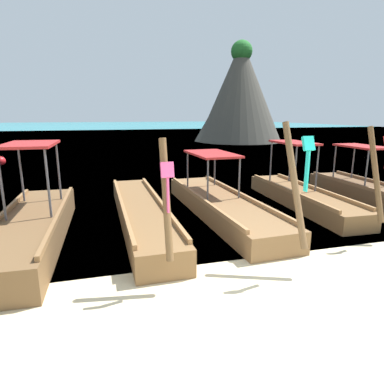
{
  "coord_description": "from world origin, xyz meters",
  "views": [
    {
      "loc": [
        -2.09,
        -3.08,
        2.8
      ],
      "look_at": [
        0.0,
        4.46,
        0.94
      ],
      "focal_mm": 30.74,
      "sensor_mm": 36.0,
      "label": 1
    }
  ],
  "objects_px": {
    "longtail_boat_turquoise_ribbon": "(221,205)",
    "longtail_boat_yellow_ribbon": "(371,193)",
    "longtail_boat_blue_ribbon": "(32,227)",
    "karst_rock": "(239,93)",
    "mooring_buoy_near": "(1,161)",
    "longtail_boat_pink_ribbon": "(141,213)",
    "longtail_boat_red_ribbon": "(302,196)"
  },
  "relations": [
    {
      "from": "longtail_boat_turquoise_ribbon",
      "to": "longtail_boat_yellow_ribbon",
      "type": "relative_size",
      "value": 1.24
    },
    {
      "from": "longtail_boat_blue_ribbon",
      "to": "longtail_boat_yellow_ribbon",
      "type": "distance_m",
      "value": 9.82
    },
    {
      "from": "longtail_boat_turquoise_ribbon",
      "to": "karst_rock",
      "type": "distance_m",
      "value": 26.77
    },
    {
      "from": "karst_rock",
      "to": "longtail_boat_yellow_ribbon",
      "type": "bearing_deg",
      "value": -103.37
    },
    {
      "from": "karst_rock",
      "to": "mooring_buoy_near",
      "type": "height_order",
      "value": "karst_rock"
    },
    {
      "from": "longtail_boat_yellow_ribbon",
      "to": "longtail_boat_pink_ribbon",
      "type": "bearing_deg",
      "value": -179.77
    },
    {
      "from": "longtail_boat_blue_ribbon",
      "to": "mooring_buoy_near",
      "type": "distance_m",
      "value": 13.37
    },
    {
      "from": "karst_rock",
      "to": "longtail_boat_blue_ribbon",
      "type": "bearing_deg",
      "value": -121.95
    },
    {
      "from": "longtail_boat_blue_ribbon",
      "to": "longtail_boat_pink_ribbon",
      "type": "distance_m",
      "value": 2.59
    },
    {
      "from": "longtail_boat_red_ribbon",
      "to": "longtail_boat_turquoise_ribbon",
      "type": "bearing_deg",
      "value": -174.29
    },
    {
      "from": "longtail_boat_yellow_ribbon",
      "to": "mooring_buoy_near",
      "type": "bearing_deg",
      "value": 138.49
    },
    {
      "from": "karst_rock",
      "to": "mooring_buoy_near",
      "type": "distance_m",
      "value": 23.31
    },
    {
      "from": "longtail_boat_blue_ribbon",
      "to": "longtail_boat_red_ribbon",
      "type": "height_order",
      "value": "longtail_boat_blue_ribbon"
    },
    {
      "from": "longtail_boat_blue_ribbon",
      "to": "longtail_boat_turquoise_ribbon",
      "type": "height_order",
      "value": "longtail_boat_blue_ribbon"
    },
    {
      "from": "longtail_boat_pink_ribbon",
      "to": "karst_rock",
      "type": "xyz_separation_m",
      "value": [
        13.04,
        24.2,
        4.6
      ]
    },
    {
      "from": "longtail_boat_blue_ribbon",
      "to": "longtail_boat_yellow_ribbon",
      "type": "height_order",
      "value": "longtail_boat_blue_ribbon"
    },
    {
      "from": "mooring_buoy_near",
      "to": "longtail_boat_pink_ribbon",
      "type": "bearing_deg",
      "value": -62.36
    },
    {
      "from": "longtail_boat_blue_ribbon",
      "to": "longtail_boat_pink_ribbon",
      "type": "bearing_deg",
      "value": 15.87
    },
    {
      "from": "longtail_boat_pink_ribbon",
      "to": "mooring_buoy_near",
      "type": "xyz_separation_m",
      "value": [
        -6.34,
        12.1,
        -0.02
      ]
    },
    {
      "from": "longtail_boat_yellow_ribbon",
      "to": "mooring_buoy_near",
      "type": "height_order",
      "value": "longtail_boat_yellow_ribbon"
    },
    {
      "from": "longtail_boat_pink_ribbon",
      "to": "longtail_boat_red_ribbon",
      "type": "bearing_deg",
      "value": 4.62
    },
    {
      "from": "mooring_buoy_near",
      "to": "longtail_boat_blue_ribbon",
      "type": "bearing_deg",
      "value": -73.27
    },
    {
      "from": "longtail_boat_blue_ribbon",
      "to": "longtail_boat_pink_ribbon",
      "type": "height_order",
      "value": "longtail_boat_blue_ribbon"
    },
    {
      "from": "longtail_boat_blue_ribbon",
      "to": "mooring_buoy_near",
      "type": "xyz_separation_m",
      "value": [
        -3.85,
        12.81,
        -0.12
      ]
    },
    {
      "from": "longtail_boat_pink_ribbon",
      "to": "longtail_boat_yellow_ribbon",
      "type": "bearing_deg",
      "value": 0.23
    },
    {
      "from": "longtail_boat_pink_ribbon",
      "to": "longtail_boat_yellow_ribbon",
      "type": "distance_m",
      "value": 7.3
    },
    {
      "from": "longtail_boat_pink_ribbon",
      "to": "longtail_boat_turquoise_ribbon",
      "type": "relative_size",
      "value": 0.99
    },
    {
      "from": "longtail_boat_blue_ribbon",
      "to": "mooring_buoy_near",
      "type": "height_order",
      "value": "longtail_boat_blue_ribbon"
    },
    {
      "from": "longtail_boat_blue_ribbon",
      "to": "karst_rock",
      "type": "xyz_separation_m",
      "value": [
        15.53,
        24.91,
        4.5
      ]
    },
    {
      "from": "longtail_boat_yellow_ribbon",
      "to": "mooring_buoy_near",
      "type": "relative_size",
      "value": 10.85
    },
    {
      "from": "longtail_boat_turquoise_ribbon",
      "to": "longtail_boat_yellow_ribbon",
      "type": "bearing_deg",
      "value": -1.12
    },
    {
      "from": "longtail_boat_blue_ribbon",
      "to": "longtail_boat_turquoise_ribbon",
      "type": "distance_m",
      "value": 4.82
    }
  ]
}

